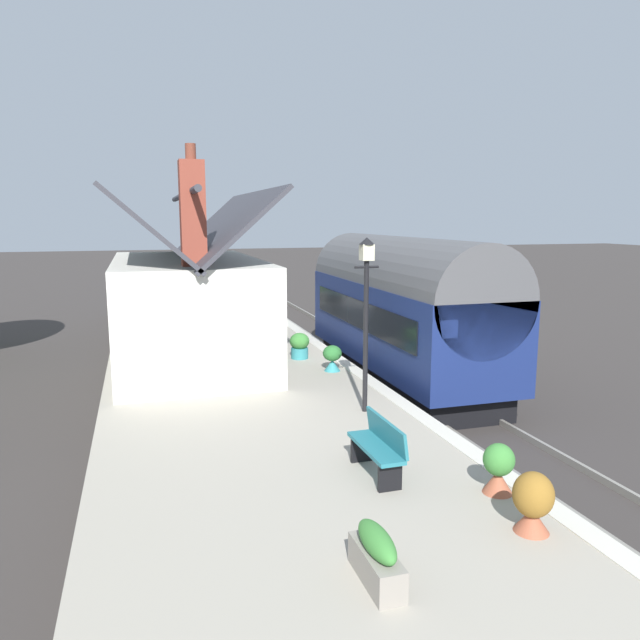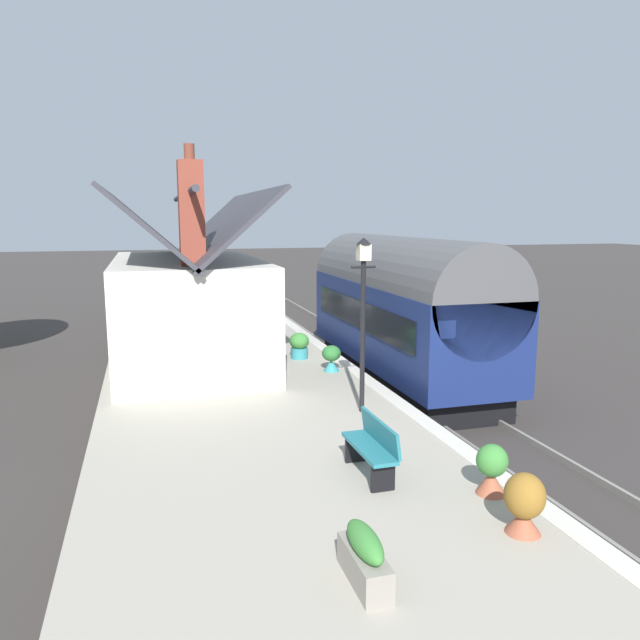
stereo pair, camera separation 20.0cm
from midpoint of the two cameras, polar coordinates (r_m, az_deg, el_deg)
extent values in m
plane|color=#383330|center=(18.05, 5.14, -6.00)|extent=(160.00, 160.00, 0.00)
cube|color=#A39B8C|center=(16.91, -8.25, -5.48)|extent=(32.00, 6.37, 0.95)
cube|color=beige|center=(17.44, 1.56, -3.29)|extent=(32.00, 0.36, 0.02)
cube|color=gray|center=(18.67, 9.80, -5.36)|extent=(52.00, 0.08, 0.14)
cube|color=gray|center=(18.10, 5.68, -5.74)|extent=(52.00, 0.08, 0.14)
cube|color=black|center=(18.16, 8.00, -4.82)|extent=(8.28, 2.29, 0.70)
cube|color=navy|center=(17.84, 8.11, -0.15)|extent=(9.00, 2.70, 2.30)
cylinder|color=#515154|center=(17.69, 8.20, 3.52)|extent=(9.00, 2.65, 2.65)
cube|color=black|center=(17.29, 4.00, 0.57)|extent=(7.65, 0.03, 0.80)
cylinder|color=black|center=(20.58, 4.94, -3.04)|extent=(0.70, 2.16, 0.70)
cylinder|color=black|center=(15.82, 12.00, -7.12)|extent=(0.70, 2.16, 0.70)
cube|color=black|center=(21.94, 3.32, 2.81)|extent=(0.04, 2.16, 0.90)
cylinder|color=#F2EDCC|center=(22.10, 3.28, 0.30)|extent=(0.06, 0.24, 0.24)
cube|color=red|center=(22.21, 3.23, -0.84)|extent=(0.16, 2.56, 0.24)
cube|color=silver|center=(17.06, -12.05, 0.98)|extent=(7.61, 3.80, 2.81)
cube|color=#38383F|center=(16.97, -9.09, 8.68)|extent=(8.11, 2.15, 1.94)
cube|color=#38383F|center=(16.84, -15.58, 8.44)|extent=(8.11, 2.15, 1.94)
cylinder|color=#38383F|center=(16.89, -12.43, 11.45)|extent=(8.11, 0.16, 0.16)
cube|color=brown|center=(14.31, -11.66, 9.81)|extent=(0.56, 0.56, 2.38)
cylinder|color=brown|center=(14.38, -11.85, 15.28)|extent=(0.24, 0.24, 0.36)
cube|color=teal|center=(18.40, -6.29, 0.64)|extent=(0.90, 0.06, 2.10)
cube|color=teal|center=(16.94, -5.52, 2.10)|extent=(0.80, 0.05, 1.10)
cube|color=teal|center=(19.68, -7.03, 3.12)|extent=(0.80, 0.05, 1.10)
cube|color=#26727F|center=(26.83, -9.19, 2.11)|extent=(1.41, 0.43, 0.06)
cube|color=#26727F|center=(26.83, -8.82, 2.61)|extent=(1.40, 0.14, 0.40)
cube|color=black|center=(26.31, -9.00, 1.46)|extent=(0.07, 0.36, 0.44)
cube|color=black|center=(27.41, -9.35, 1.77)|extent=(0.07, 0.36, 0.44)
cube|color=#26727F|center=(9.43, 5.26, -11.93)|extent=(1.41, 0.42, 0.06)
cube|color=#26727F|center=(9.41, 6.31, -10.48)|extent=(1.40, 0.13, 0.40)
cube|color=black|center=(9.04, 6.61, -14.50)|extent=(0.07, 0.36, 0.44)
cube|color=black|center=(10.00, 4.00, -12.04)|extent=(0.07, 0.36, 0.44)
cube|color=gray|center=(7.08, 5.10, -22.20)|extent=(0.96, 0.32, 0.36)
ellipsoid|color=#3D8438|center=(6.93, 5.14, -20.13)|extent=(0.86, 0.29, 0.29)
cylinder|color=teal|center=(17.00, -1.63, -3.14)|extent=(0.48, 0.48, 0.30)
ellipsoid|color=#3D8438|center=(16.92, -1.63, -2.00)|extent=(0.55, 0.55, 0.46)
cube|color=black|center=(25.12, -13.79, 0.84)|extent=(0.89, 0.32, 0.38)
ellipsoid|color=olive|center=(25.07, -13.82, 1.53)|extent=(0.80, 0.29, 0.29)
cone|color=#9E5138|center=(8.39, 19.33, -17.49)|extent=(0.45, 0.45, 0.32)
cylinder|color=#9E5138|center=(8.45, 19.28, -18.26)|extent=(0.25, 0.25, 0.06)
ellipsoid|color=olive|center=(8.25, 19.46, -15.39)|extent=(0.51, 0.51, 0.58)
cone|color=teal|center=(15.62, 1.45, -4.30)|extent=(0.42, 0.42, 0.29)
cylinder|color=teal|center=(15.65, 1.45, -4.72)|extent=(0.23, 0.23, 0.06)
ellipsoid|color=#2D7233|center=(15.55, 1.45, -3.16)|extent=(0.49, 0.49, 0.41)
cone|color=black|center=(28.55, -8.99, 2.02)|extent=(0.40, 0.40, 0.36)
cylinder|color=black|center=(28.57, -8.99, 1.72)|extent=(0.22, 0.22, 0.06)
ellipsoid|color=#4C8C2D|center=(28.50, -9.01, 2.79)|extent=(0.59, 0.59, 0.59)
cone|color=#9E5138|center=(9.29, 16.47, -14.49)|extent=(0.43, 0.43, 0.34)
cylinder|color=#9E5138|center=(9.35, 16.43, -15.28)|extent=(0.24, 0.24, 0.06)
ellipsoid|color=#3D8438|center=(9.17, 16.57, -12.61)|extent=(0.45, 0.45, 0.47)
cylinder|color=black|center=(12.12, 4.52, -1.61)|extent=(0.10, 0.10, 3.10)
cylinder|color=black|center=(11.93, 4.61, 5.01)|extent=(0.05, 0.50, 0.05)
cube|color=beige|center=(11.91, 4.63, 6.40)|extent=(0.24, 0.24, 0.32)
cone|color=black|center=(11.90, 4.64, 7.46)|extent=(0.32, 0.32, 0.14)
cylinder|color=black|center=(23.21, -5.32, 1.27)|extent=(0.06, 0.06, 1.10)
cylinder|color=black|center=(23.79, -5.60, 1.48)|extent=(0.06, 0.06, 1.10)
cube|color=maroon|center=(23.40, -5.49, 3.24)|extent=(0.90, 0.06, 0.44)
cube|color=black|center=(23.40, -5.49, 3.24)|extent=(0.96, 0.03, 0.50)
camera|label=1|loc=(0.10, -89.67, 0.06)|focal=33.86mm
camera|label=2|loc=(0.10, 90.33, -0.06)|focal=33.86mm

